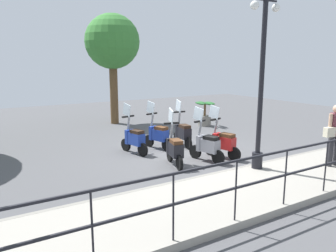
{
  "coord_description": "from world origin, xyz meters",
  "views": [
    {
      "loc": [
        -8.01,
        5.48,
        2.79
      ],
      "look_at": [
        0.2,
        0.5,
        0.9
      ],
      "focal_mm": 35.0,
      "sensor_mm": 36.0,
      "label": 1
    }
  ],
  "objects": [
    {
      "name": "scooter_far_2",
      "position": [
        0.89,
        1.3,
        0.48
      ],
      "size": [
        1.22,
        0.51,
        1.54
      ],
      "rotation": [
        0.0,
        0.0,
        0.23
      ],
      "color": "black",
      "rests_on": "ground_plane"
    },
    {
      "name": "fence_railing",
      "position": [
        -4.2,
        0.0,
        0.89
      ],
      "size": [
        0.04,
        16.03,
        1.07
      ],
      "color": "black",
      "rests_on": "promenade_walkway"
    },
    {
      "name": "scooter_far_0",
      "position": [
        0.84,
        -0.46,
        0.48
      ],
      "size": [
        1.23,
        0.44,
        1.54
      ],
      "rotation": [
        0.0,
        0.0,
        -0.12
      ],
      "color": "black",
      "rests_on": "ground_plane"
    },
    {
      "name": "tree_distant",
      "position": [
        5.94,
        -0.11,
        3.61
      ],
      "size": [
        2.41,
        2.41,
        4.87
      ],
      "color": "brown",
      "rests_on": "ground_plane"
    },
    {
      "name": "scooter_near_0",
      "position": [
        -0.9,
        -0.7,
        0.48
      ],
      "size": [
        1.21,
        0.52,
        1.54
      ],
      "rotation": [
        0.0,
        0.0,
        0.26
      ],
      "color": "black",
      "rests_on": "ground_plane"
    },
    {
      "name": "scooter_far_1",
      "position": [
        0.98,
        0.41,
        0.48
      ],
      "size": [
        1.21,
        0.52,
        1.54
      ],
      "rotation": [
        0.0,
        0.0,
        0.26
      ],
      "color": "black",
      "rests_on": "ground_plane"
    },
    {
      "name": "lamp_post_near",
      "position": [
        -2.4,
        -0.55,
        2.1
      ],
      "size": [
        0.26,
        0.9,
        4.4
      ],
      "color": "black",
      "rests_on": "promenade_walkway"
    },
    {
      "name": "scooter_near_1",
      "position": [
        -0.92,
        -0.1,
        0.48
      ],
      "size": [
        1.22,
        0.51,
        1.54
      ],
      "rotation": [
        0.0,
        0.0,
        0.23
      ],
      "color": "black",
      "rests_on": "ground_plane"
    },
    {
      "name": "ground_plane",
      "position": [
        0.0,
        0.0,
        0.0
      ],
      "size": [
        28.0,
        28.0,
        0.0
      ],
      "primitive_type": "plane",
      "color": "#4C4C4F"
    },
    {
      "name": "pedestrian_with_bag",
      "position": [
        -3.28,
        -2.34,
        1.08
      ],
      "size": [
        0.36,
        0.66,
        1.59
      ],
      "rotation": [
        0.0,
        0.0,
        -0.15
      ],
      "color": "#28282D",
      "rests_on": "promenade_walkway"
    },
    {
      "name": "potted_palm",
      "position": [
        3.34,
        -3.3,
        0.45
      ],
      "size": [
        1.06,
        0.66,
        1.05
      ],
      "color": "slate",
      "rests_on": "ground_plane"
    },
    {
      "name": "promenade_walkway",
      "position": [
        -3.15,
        0.0,
        0.07
      ],
      "size": [
        2.2,
        20.0,
        0.15
      ],
      "color": "gray",
      "rests_on": "ground_plane"
    },
    {
      "name": "scooter_near_2",
      "position": [
        -0.78,
        0.88,
        0.48
      ],
      "size": [
        1.21,
        0.52,
        1.54
      ],
      "rotation": [
        0.0,
        0.0,
        -0.25
      ],
      "color": "black",
      "rests_on": "ground_plane"
    }
  ]
}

